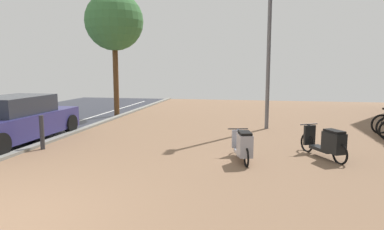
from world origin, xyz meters
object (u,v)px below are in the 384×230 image
at_px(scooter_near, 243,145).
at_px(bollard_far, 42,132).
at_px(parked_car_near, 15,121).
at_px(street_tree, 114,22).
at_px(lamp_post, 269,31).
at_px(scooter_mid, 327,143).

bearing_deg(scooter_near, bollard_far, 177.00).
distance_m(scooter_near, parked_car_near, 6.93).
height_order(street_tree, bollard_far, street_tree).
relative_size(lamp_post, bollard_far, 6.76).
distance_m(parked_car_near, bollard_far, 1.55).
bearing_deg(bollard_far, scooter_near, -3.00).
height_order(scooter_near, bollard_far, bollard_far).
height_order(scooter_mid, parked_car_near, parked_car_near).
xyz_separation_m(scooter_mid, bollard_far, (-7.52, -0.35, 0.07)).
xyz_separation_m(street_tree, bollard_far, (0.59, -6.62, -3.78)).
bearing_deg(scooter_near, street_tree, 131.35).
height_order(scooter_near, scooter_mid, scooter_near).
xyz_separation_m(lamp_post, bollard_far, (-6.16, -4.47, -3.04)).
bearing_deg(lamp_post, bollard_far, -144.05).
distance_m(scooter_near, bollard_far, 5.50).
bearing_deg(bollard_far, scooter_mid, 2.70).
height_order(lamp_post, bollard_far, lamp_post).
bearing_deg(scooter_mid, parked_car_near, 177.61).
distance_m(lamp_post, street_tree, 7.12).
bearing_deg(scooter_mid, street_tree, 142.30).
bearing_deg(parked_car_near, bollard_far, -28.07).
relative_size(scooter_near, scooter_mid, 1.00).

